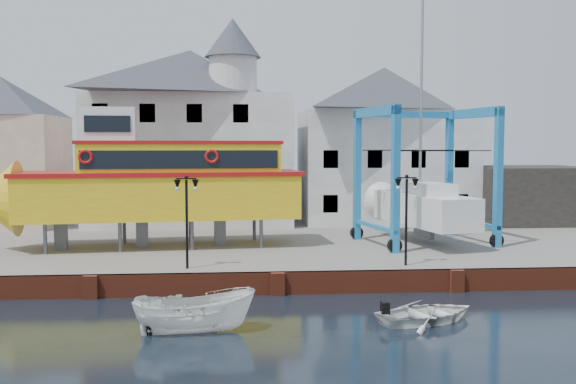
{
  "coord_description": "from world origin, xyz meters",
  "views": [
    {
      "loc": [
        -1.71,
        -27.55,
        6.54
      ],
      "look_at": [
        1.0,
        7.0,
        4.0
      ],
      "focal_mm": 40.0,
      "sensor_mm": 36.0,
      "label": 1
    }
  ],
  "objects": [
    {
      "name": "tour_boat",
      "position": [
        -6.87,
        7.53,
        4.54
      ],
      "size": [
        17.55,
        5.78,
        7.5
      ],
      "rotation": [
        0.0,
        0.0,
        0.1
      ],
      "color": "#59595E",
      "rests_on": "hardstanding"
    },
    {
      "name": "building_pink",
      "position": [
        -18.0,
        18.0,
        6.15
      ],
      "size": [
        8.0,
        7.0,
        10.3
      ],
      "color": "tan",
      "rests_on": "hardstanding"
    },
    {
      "name": "motorboat_b",
      "position": [
        5.29,
        -4.6,
        0.0
      ],
      "size": [
        4.65,
        3.95,
        0.82
      ],
      "primitive_type": "imported",
      "rotation": [
        0.0,
        0.0,
        1.9
      ],
      "color": "white",
      "rests_on": "ground"
    },
    {
      "name": "ground",
      "position": [
        0.0,
        0.0,
        0.0
      ],
      "size": [
        140.0,
        140.0,
        0.0
      ],
      "primitive_type": "plane",
      "color": "black",
      "rests_on": "ground"
    },
    {
      "name": "travel_lift",
      "position": [
        8.58,
        8.57,
        3.44
      ],
      "size": [
        7.81,
        10.0,
        14.65
      ],
      "rotation": [
        0.0,
        0.0,
        0.21
      ],
      "color": "#1870B0",
      "rests_on": "hardstanding"
    },
    {
      "name": "hardstanding",
      "position": [
        0.0,
        11.0,
        0.5
      ],
      "size": [
        44.0,
        22.0,
        1.0
      ],
      "primitive_type": "cube",
      "color": "slate",
      "rests_on": "ground"
    },
    {
      "name": "lamp_post_left",
      "position": [
        -4.0,
        1.2,
        4.17
      ],
      "size": [
        1.12,
        0.32,
        4.2
      ],
      "color": "black",
      "rests_on": "hardstanding"
    },
    {
      "name": "building_white_main",
      "position": [
        -4.87,
        18.39,
        7.34
      ],
      "size": [
        14.0,
        8.3,
        14.0
      ],
      "color": "#B9B9B9",
      "rests_on": "hardstanding"
    },
    {
      "name": "building_white_right",
      "position": [
        9.0,
        19.0,
        6.6
      ],
      "size": [
        12.0,
        8.0,
        11.2
      ],
      "color": "#B9B9B9",
      "rests_on": "hardstanding"
    },
    {
      "name": "quay_wall",
      "position": [
        -0.0,
        0.1,
        0.5
      ],
      "size": [
        44.0,
        0.47,
        1.0
      ],
      "color": "maroon",
      "rests_on": "ground"
    },
    {
      "name": "shed_dark",
      "position": [
        19.0,
        17.0,
        3.0
      ],
      "size": [
        8.0,
        7.0,
        4.0
      ],
      "primitive_type": "cube",
      "color": "black",
      "rests_on": "hardstanding"
    },
    {
      "name": "lamp_post_right",
      "position": [
        6.0,
        1.2,
        4.17
      ],
      "size": [
        1.12,
        0.32,
        4.2
      ],
      "color": "black",
      "rests_on": "hardstanding"
    },
    {
      "name": "motorboat_a",
      "position": [
        -3.24,
        -5.41,
        0.0
      ],
      "size": [
        4.42,
        2.07,
        1.65
      ],
      "primitive_type": "imported",
      "rotation": [
        0.0,
        0.0,
        1.68
      ],
      "color": "white",
      "rests_on": "ground"
    }
  ]
}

